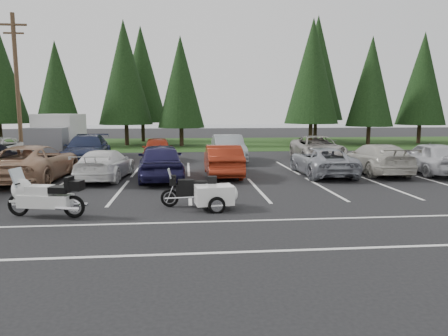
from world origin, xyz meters
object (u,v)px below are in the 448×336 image
Objects in this scene: car_near_2 at (34,163)px; car_near_4 at (161,161)px; car_near_7 at (376,158)px; car_far_4 at (317,148)px; car_near_3 at (105,164)px; car_near_6 at (322,161)px; car_near_8 at (431,158)px; adventure_motorcycle at (190,187)px; car_far_3 at (228,148)px; utility_pole at (17,85)px; touring_motorcycle at (45,193)px; car_near_5 at (223,160)px; car_far_1 at (87,150)px; cargo_trailer at (214,197)px; car_far_2 at (157,149)px; box_truck at (56,137)px.

car_near_4 is at bearing 179.32° from car_near_2.
car_far_4 is at bearing -76.16° from car_near_7.
car_near_6 is (10.23, 0.22, 0.00)m from car_near_3.
car_near_8 is 2.21× the size of adventure_motorcycle.
car_near_3 is 13.25m from car_far_4.
car_far_3 is (-3.98, 5.56, 0.14)m from car_near_6.
utility_pole is at bearing -46.72° from car_near_4.
touring_motorcycle is (2.66, -6.50, -0.07)m from car_near_2.
car_near_5 is at bearing 1.72° from car_near_7.
car_far_1 is (-2.15, 5.69, 0.16)m from car_near_3.
touring_motorcycle is (-10.66, -6.86, 0.05)m from car_near_6.
car_near_2 is 1.18× the size of car_near_4.
car_far_1 is at bearing -64.38° from car_near_3.
car_far_1 is (-7.56, 5.27, 0.09)m from car_near_5.
car_far_4 reaches higher than car_near_5.
touring_motorcycle is at bearing -86.98° from car_far_1.
car_far_4 is 17.54m from touring_motorcycle.
car_far_3 is 2.93× the size of cargo_trailer.
touring_motorcycle reaches higher than car_near_3.
car_near_2 reaches higher than car_far_4.
car_near_7 is at bearing 179.57° from car_near_4.
car_near_8 reaches higher than car_far_4.
car_far_1 reaches higher than touring_motorcycle.
car_near_5 is at bearing -31.62° from utility_pole.
car_near_4 is at bearing 14.63° from car_near_5.
car_far_1 reaches higher than car_far_2.
touring_motorcycle is (1.73, -12.33, -0.11)m from car_far_1.
utility_pole is 19.12m from car_far_4.
car_near_7 is (17.81, -7.88, -0.71)m from box_truck.
car_near_5 is at bearing -38.19° from box_truck.
car_far_3 is (-9.53, 5.66, 0.02)m from car_near_8.
car_far_2 is 1.68× the size of touring_motorcycle.
utility_pole is 4.27× the size of adventure_motorcycle.
car_far_1 is 4.11m from car_far_2.
car_near_4 is 1.07× the size of car_near_5.
car_near_3 is 0.94× the size of car_far_3.
utility_pole reaches higher than car_far_2.
box_truck is 1.13× the size of car_far_3.
car_near_7 is 1.94× the size of touring_motorcycle.
car_far_1 is (-17.93, 5.56, 0.04)m from car_near_8.
car_near_4 is at bearing -41.73° from utility_pole.
car_near_5 is (5.41, 0.41, 0.08)m from car_near_3.
utility_pole is at bearing -19.30° from car_near_7.
box_truck is 3.31× the size of cargo_trailer.
car_near_3 is at bearing -150.40° from car_far_4.
car_near_5 is 0.98× the size of car_near_8.
car_near_6 is 5.55m from car_near_8.
car_near_5 is at bearing -136.62° from car_far_4.
car_far_3 is at bearing -9.17° from utility_pole.
car_near_6 is 2.88m from car_near_7.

